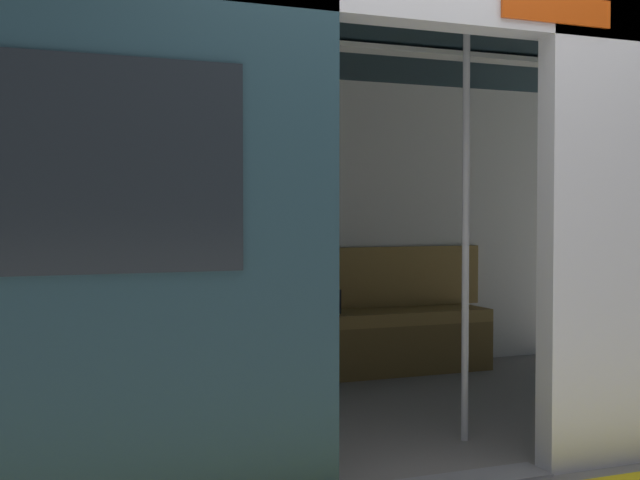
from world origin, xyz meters
TOP-DOWN VIEW (x-y plane):
  - train_car at (0.07, -1.21)m, footprint 6.40×2.74m
  - bench_seat at (0.00, -2.23)m, footprint 3.26×0.44m
  - person_seated at (0.13, -2.18)m, footprint 0.55×0.71m
  - handbag at (-0.35, -2.29)m, footprint 0.26×0.15m
  - book at (0.47, -2.26)m, footprint 0.24×0.27m
  - grab_pole_door at (0.45, -0.49)m, footprint 0.04×0.04m
  - grab_pole_far at (-0.45, -0.54)m, footprint 0.04×0.04m

SIDE VIEW (x-z plane):
  - bench_seat at x=0.00m, z-range 0.12..0.57m
  - book at x=0.47m, z-range 0.45..0.48m
  - handbag at x=-0.35m, z-range 0.45..0.62m
  - person_seated at x=0.13m, z-range 0.08..1.26m
  - grab_pole_door at x=0.45m, z-range 0.00..2.11m
  - grab_pole_far at x=-0.45m, z-range 0.00..2.11m
  - train_car at x=0.07m, z-range 0.37..2.62m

